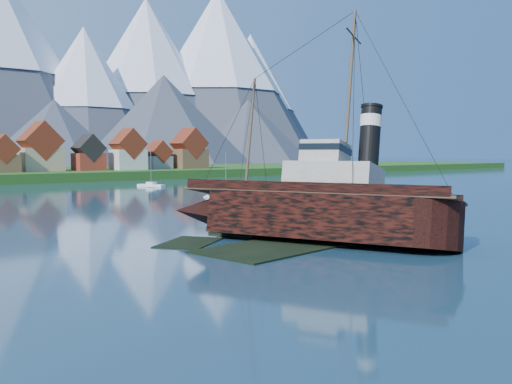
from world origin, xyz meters
TOP-DOWN VIEW (x-y plane):
  - ground at (0.00, 0.00)m, footprint 1400.00×1400.00m
  - shoal at (1.78, 2.15)m, footprint 31.71×21.24m
  - tugboat_wreck at (1.87, -0.08)m, footprint 7.83×33.72m
  - sailboat_d at (30.44, 53.13)m, footprint 6.93×6.19m
  - sailboat_f at (36.31, 96.26)m, footprint 5.18×8.42m

SIDE VIEW (x-z plane):
  - shoal at x=1.78m, z-range -0.92..0.22m
  - ground at x=0.00m, z-range 0.00..0.00m
  - sailboat_d at x=30.44m, z-range -4.85..5.32m
  - sailboat_f at x=36.31m, z-range -5.17..5.66m
  - tugboat_wreck at x=1.87m, z-range -10.02..16.70m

